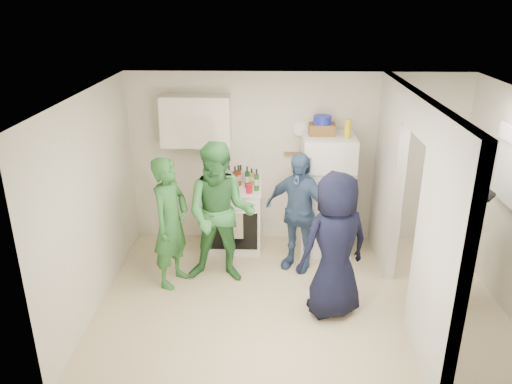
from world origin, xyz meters
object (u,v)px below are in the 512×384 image
yellow_cup_stack_top (348,128)px  person_nook (458,240)px  person_navy (335,246)px  stove (235,217)px  blue_bowl (322,120)px  person_denim (298,212)px  person_green_center (220,214)px  fridge (326,194)px  wicker_basket (322,129)px  person_green_left (171,223)px

yellow_cup_stack_top → person_nook: 1.96m
person_nook → person_navy: bearing=-63.1°
person_navy → person_nook: person_navy is taller
person_nook → yellow_cup_stack_top: bearing=-118.8°
stove → blue_bowl: size_ratio=3.88×
person_denim → person_nook: (1.81, -0.78, 0.01)m
person_green_center → fridge: bearing=35.7°
stove → fridge: bearing=-1.3°
stove → person_nook: person_nook is taller
stove → person_denim: 1.09m
fridge → person_green_center: size_ratio=0.93×
person_navy → blue_bowl: bearing=-112.2°
fridge → person_denim: fridge is taller
wicker_basket → person_denim: size_ratio=0.22×
blue_bowl → person_green_center: (-1.31, -0.92, -0.99)m
fridge → person_nook: 1.91m
person_green_left → person_navy: size_ratio=0.98×
person_denim → person_green_left: bearing=-135.2°
yellow_cup_stack_top → person_nook: yellow_cup_stack_top is taller
wicker_basket → blue_bowl: 0.13m
blue_bowl → person_nook: (1.49, -1.35, -1.09)m
stove → wicker_basket: wicker_basket is taller
person_green_left → fridge: bearing=-43.0°
person_green_left → person_denim: bearing=-52.9°
wicker_basket → person_green_left: wicker_basket is taller
person_green_center → person_denim: size_ratio=1.14×
wicker_basket → person_nook: (1.49, -1.35, -0.96)m
person_green_center → person_navy: 1.51m
person_green_left → person_nook: 3.42m
stove → person_green_center: 1.02m
stove → blue_bowl: 1.88m
wicker_basket → fridge: bearing=-26.6°
wicker_basket → blue_bowl: blue_bowl is taller
stove → person_navy: size_ratio=0.54×
person_nook → wicker_basket: bearing=-115.3°
fridge → person_navy: 1.56m
fridge → wicker_basket: wicker_basket is taller
person_navy → fridge: bearing=-115.9°
stove → person_nook: bearing=-26.4°
wicker_basket → person_green_center: (-1.31, -0.92, -0.86)m
person_green_left → person_denim: size_ratio=1.04×
wicker_basket → blue_bowl: size_ratio=1.46×
wicker_basket → person_navy: bearing=-88.6°
person_denim → wicker_basket: bearing=89.7°
person_navy → person_nook: (1.45, 0.25, -0.04)m
stove → person_denim: size_ratio=0.57×
yellow_cup_stack_top → person_green_left: yellow_cup_stack_top is taller
person_green_center → stove: bearing=87.0°
stove → wicker_basket: size_ratio=2.66×
person_navy → person_nook: 1.47m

